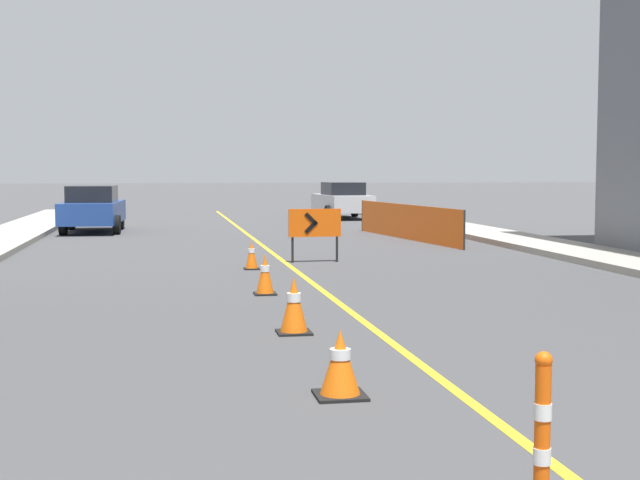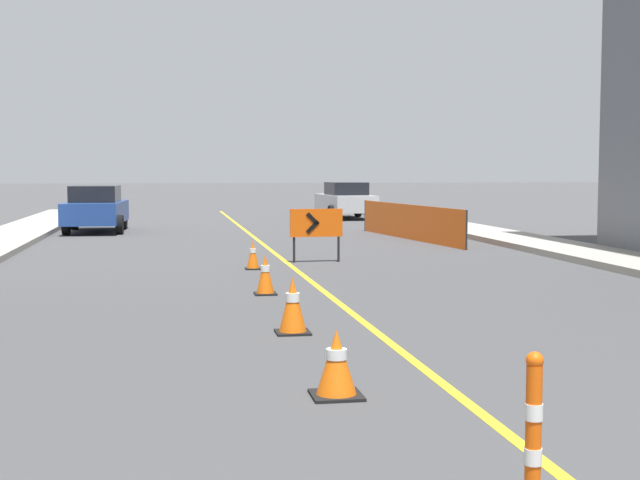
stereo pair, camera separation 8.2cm
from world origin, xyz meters
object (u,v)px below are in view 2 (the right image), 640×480
Objects in this scene: parked_car_curb_mid at (345,200)px; traffic_cone_farthest at (253,255)px; traffic_cone_third at (336,364)px; parked_car_curb_near at (96,209)px; traffic_cone_fourth at (293,305)px; arrow_barricade_primary at (316,225)px; traffic_cone_fifth at (265,274)px; delineator_post_front at (533,458)px.

traffic_cone_farthest is at bearing -110.34° from parked_car_curb_mid.
traffic_cone_third is 23.57m from parked_car_curb_near.
traffic_cone_third is at bearing -90.80° from traffic_cone_fourth.
traffic_cone_third is 12.21m from arrow_barricade_primary.
parked_car_curb_mid is (6.06, 23.26, 0.45)m from traffic_cone_fifth.
parked_car_curb_near is at bearing 115.30° from arrow_barricade_primary.
parked_car_curb_near is (-4.21, 12.39, 0.49)m from traffic_cone_farthest.
traffic_cone_fourth is at bearing 94.16° from delineator_post_front.
arrow_barricade_primary reaches higher than delineator_post_front.
traffic_cone_fifth is at bearing 92.45° from delineator_post_front.
traffic_cone_third is 0.86× the size of traffic_cone_fourth.
traffic_cone_farthest is 0.51× the size of arrow_barricade_primary.
parked_car_curb_near reaches higher than delineator_post_front.
arrow_barricade_primary reaches higher than traffic_cone_third.
traffic_cone_farthest is at bearing 87.71° from traffic_cone_fifth.
parked_car_curb_mid reaches higher than traffic_cone_fourth.
parked_car_curb_mid reaches higher than traffic_cone_farthest.
parked_car_curb_mid is (6.10, 26.93, 0.43)m from traffic_cone_fourth.
traffic_cone_farthest is 0.58× the size of delineator_post_front.
parked_car_curb_mid is (4.32, 18.14, -0.07)m from arrow_barricade_primary.
traffic_cone_fourth is at bearing -91.49° from traffic_cone_farthest.
arrow_barricade_primary is 0.28× the size of parked_car_curb_mid.
arrow_barricade_primary is at bearing 81.42° from traffic_cone_third.
traffic_cone_third reaches higher than traffic_cone_farthest.
traffic_cone_fourth is at bearing 89.20° from traffic_cone_third.
traffic_cone_farthest is (0.24, 10.84, -0.00)m from traffic_cone_third.
parked_car_curb_mid is at bearing 75.41° from traffic_cone_fifth.
arrow_barricade_primary is at bearing -59.52° from parked_car_curb_near.
delineator_post_front reaches higher than traffic_cone_third.
traffic_cone_third is at bearing -91.28° from traffic_cone_farthest.
traffic_cone_fourth is 6.61m from delineator_post_front.
traffic_cone_third is 10.85m from traffic_cone_farthest.
parked_car_curb_mid is (6.14, 30.21, 0.49)m from traffic_cone_third.
parked_car_curb_mid is at bearing 80.49° from delineator_post_front.
traffic_cone_fifth is at bearing -110.82° from arrow_barricade_primary.
delineator_post_front is at bearing -85.84° from traffic_cone_fourth.
traffic_cone_fourth reaches higher than traffic_cone_farthest.
arrow_barricade_primary is at bearing 78.58° from traffic_cone_fourth.
traffic_cone_farthest is at bearing 91.15° from delineator_post_front.
delineator_post_front is 15.43m from arrow_barricade_primary.
parked_car_curb_mid is at bearing 73.06° from traffic_cone_farthest.
traffic_cone_fifth is (0.04, 3.67, -0.02)m from traffic_cone_fourth.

